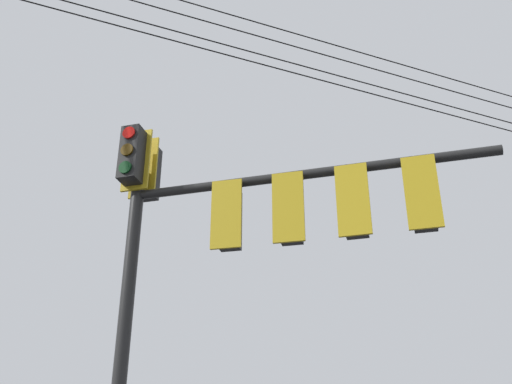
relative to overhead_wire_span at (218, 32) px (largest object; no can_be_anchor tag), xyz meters
The scene contains 2 objects.
signal_mast_assembly 4.46m from the overhead_wire_span, 17.60° to the right, with size 4.67×3.62×6.86m.
overhead_wire_span is the anchor object (origin of this frame).
Camera 1 is at (7.28, -4.07, 1.86)m, focal length 41.73 mm.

